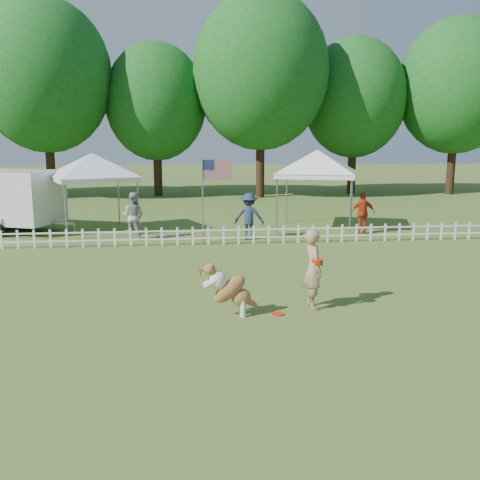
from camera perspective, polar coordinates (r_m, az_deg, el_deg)
The scene contains 17 objects.
ground at distance 10.85m, azimuth 2.42°, elevation -7.67°, with size 120.00×120.00×0.00m, color #445F1E.
picket_fence at distance 17.53m, azimuth -0.98°, elevation 0.50°, with size 22.00×0.08×0.60m, color white, non-canonical shape.
handler at distance 10.99m, azimuth 7.83°, elevation -3.08°, with size 0.60×0.39×1.64m, color #9F865F.
dog at distance 10.44m, azimuth -1.02°, elevation -5.27°, with size 1.06×0.35×1.10m, color brown, non-canonical shape.
frisbee_on_turf at distance 10.71m, azimuth 4.03°, elevation -7.89°, with size 0.25×0.25×0.02m, color red.
canopy_tent_left at distance 20.42m, azimuth -15.32°, elevation 4.76°, with size 2.75×2.75×2.84m, color white, non-canonical shape.
canopy_tent_right at distance 20.61m, azimuth 8.15°, elevation 5.25°, with size 2.86×2.86×2.95m, color white, non-canonical shape.
cargo_trailer at distance 21.74m, azimuth -24.13°, elevation 3.87°, with size 5.29×2.33×2.33m, color silver, non-canonical shape.
flag_pole at distance 17.65m, azimuth -4.00°, elevation 4.16°, with size 1.08×0.11×2.80m, color gray, non-canonical shape.
spectator_a at distance 18.66m, azimuth -11.30°, elevation 2.53°, with size 0.79×0.62×1.63m, color #9C9CA1.
spectator_b at distance 18.32m, azimuth 0.96°, elevation 2.55°, with size 1.04×0.60×1.61m, color #23334B.
spectator_c at distance 19.95m, azimuth 12.97°, elevation 2.83°, with size 0.89×0.37×1.53m, color red.
tree_left at distance 32.64m, azimuth -20.01°, elevation 14.69°, with size 7.40×7.40×12.00m, color #164F19, non-canonical shape.
tree_center_left at distance 32.74m, azimuth -8.93°, elevation 13.26°, with size 6.00×6.00×9.80m, color #164F19, non-canonical shape.
tree_center_right at distance 31.63m, azimuth 2.22°, elevation 16.01°, with size 7.60×7.60×12.60m, color #164F19, non-canonical shape.
tree_right at distance 34.38m, azimuth 12.06°, elevation 13.53°, with size 6.20×6.20×10.40m, color #164F19, non-canonical shape.
tree_far_right at distance 35.81m, azimuth 22.04°, elevation 13.68°, with size 7.00×7.00×11.40m, color #164F19, non-canonical shape.
Camera 1 is at (-1.56, -10.17, 3.44)m, focal length 40.00 mm.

